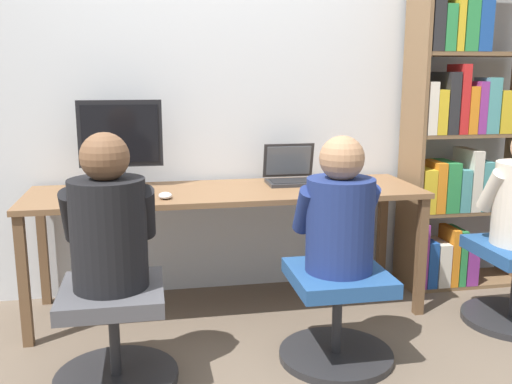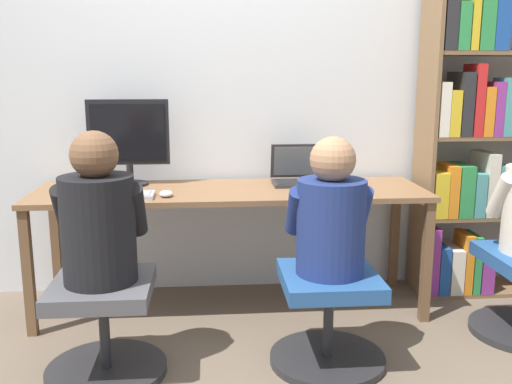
# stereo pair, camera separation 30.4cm
# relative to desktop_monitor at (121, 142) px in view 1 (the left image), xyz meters

# --- Properties ---
(ground_plane) EXTENTS (14.00, 14.00, 0.00)m
(ground_plane) POSITION_rel_desktop_monitor_xyz_m (0.58, -0.49, -0.98)
(ground_plane) COLOR brown
(wall_back) EXTENTS (10.00, 0.05, 2.60)m
(wall_back) POSITION_rel_desktop_monitor_xyz_m (0.58, 0.21, 0.32)
(wall_back) COLOR silver
(wall_back) RESTS_ON ground_plane
(desk) EXTENTS (2.21, 0.63, 0.71)m
(desk) POSITION_rel_desktop_monitor_xyz_m (0.58, -0.17, -0.33)
(desk) COLOR brown
(desk) RESTS_ON ground_plane
(desktop_monitor) EXTENTS (0.47, 0.21, 0.50)m
(desktop_monitor) POSITION_rel_desktop_monitor_xyz_m (0.00, 0.00, 0.00)
(desktop_monitor) COLOR black
(desktop_monitor) RESTS_ON desk
(laptop) EXTENTS (0.31, 0.26, 0.23)m
(laptop) POSITION_rel_desktop_monitor_xyz_m (0.99, -0.03, -0.22)
(laptop) COLOR #2D2D30
(laptop) RESTS_ON desk
(keyboard) EXTENTS (0.41, 0.16, 0.03)m
(keyboard) POSITION_rel_desktop_monitor_xyz_m (-0.04, -0.35, -0.25)
(keyboard) COLOR #B2B2B7
(keyboard) RESTS_ON desk
(computer_mouse_by_keyboard) EXTENTS (0.07, 0.09, 0.03)m
(computer_mouse_by_keyboard) POSITION_rel_desktop_monitor_xyz_m (0.23, -0.34, -0.25)
(computer_mouse_by_keyboard) COLOR silver
(computer_mouse_by_keyboard) RESTS_ON desk
(office_chair_left) EXTENTS (0.55, 0.55, 0.45)m
(office_chair_left) POSITION_rel_desktop_monitor_xyz_m (-0.02, -0.88, -0.74)
(office_chair_left) COLOR #262628
(office_chair_left) RESTS_ON ground_plane
(office_chair_right) EXTENTS (0.55, 0.55, 0.45)m
(office_chair_right) POSITION_rel_desktop_monitor_xyz_m (1.01, -0.87, -0.74)
(office_chair_right) COLOR #262628
(office_chair_right) RESTS_ON ground_plane
(person_at_monitor) EXTENTS (0.40, 0.34, 0.67)m
(person_at_monitor) POSITION_rel_desktop_monitor_xyz_m (-0.02, -0.88, -0.24)
(person_at_monitor) COLOR black
(person_at_monitor) RESTS_ON office_chair_left
(person_at_laptop) EXTENTS (0.39, 0.32, 0.64)m
(person_at_laptop) POSITION_rel_desktop_monitor_xyz_m (1.01, -0.86, -0.25)
(person_at_laptop) COLOR navy
(person_at_laptop) RESTS_ON office_chair_right
(bookshelf) EXTENTS (0.78, 0.32, 1.97)m
(bookshelf) POSITION_rel_desktop_monitor_xyz_m (2.05, -0.04, -0.02)
(bookshelf) COLOR brown
(bookshelf) RESTS_ON ground_plane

